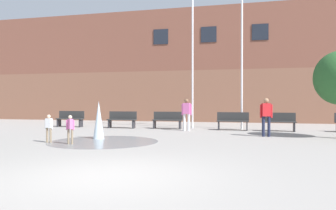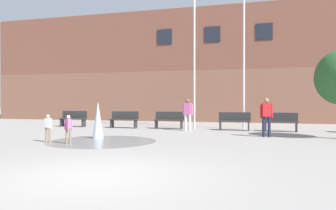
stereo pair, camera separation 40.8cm
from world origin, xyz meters
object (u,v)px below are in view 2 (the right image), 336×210
Objects in this scene: flagpole_right at (244,45)px; child_running at (68,127)px; park_bench_left_of_flagpoles at (124,119)px; flagpole_left at (195,41)px; park_bench_far_left at (73,118)px; park_bench_center at (234,121)px; adult_in_red at (188,112)px; park_bench_under_left_flagpole at (169,120)px; child_with_pink_shirt at (48,126)px; park_bench_under_right_flagpole at (281,122)px; adult_near_bench at (266,114)px.

child_running is at bearing -126.54° from flagpole_right.
park_bench_left_of_flagpoles is 5.74m from flagpole_left.
park_bench_far_left is at bearing -176.81° from flagpole_right.
adult_in_red is (-2.22, -0.91, 0.45)m from park_bench_center.
park_bench_far_left is 1.00× the size of park_bench_under_left_flagpole.
adult_in_red reaches higher than child_with_pink_shirt.
park_bench_left_of_flagpoles is at bearing -4.96° from adult_in_red.
park_bench_left_of_flagpoles is 7.56m from flagpole_right.
child_with_pink_shirt is at bearing -141.46° from park_bench_under_right_flagpole.
park_bench_left_of_flagpoles is 7.97m from adult_near_bench.
child_with_pink_shirt is at bearing 64.13° from adult_in_red.
park_bench_under_right_flagpole is 1.01× the size of adult_near_bench.
park_bench_far_left is 5.75m from park_bench_under_left_flagpole.
flagpole_right is at bearing -142.42° from adult_in_red.
park_bench_left_of_flagpoles is at bearing 179.85° from park_bench_under_right_flagpole.
park_bench_center is 1.62× the size of child_running.
child_with_pink_shirt is (-6.09, -6.68, 0.10)m from park_bench_center.
park_bench_left_of_flagpoles is at bearing -176.59° from park_bench_under_left_flagpole.
park_bench_left_of_flagpoles is 1.00× the size of park_bench_under_right_flagpole.
park_bench_far_left is 8.24m from flagpole_left.
park_bench_left_of_flagpoles is at bearing -170.29° from flagpole_left.
flagpole_right is (0.46, 0.61, 3.91)m from park_bench_center.
adult_in_red is (1.23, -1.02, 0.45)m from park_bench_under_left_flagpole.
park_bench_left_of_flagpoles is at bearing -88.47° from child_with_pink_shirt.
adult_in_red is at bearing -169.23° from park_bench_under_right_flagpole.
child_running is (0.98, -0.24, 0.00)m from child_with_pink_shirt.
child_running is at bearing -82.91° from park_bench_left_of_flagpoles.
park_bench_far_left is at bearing -62.79° from child_with_pink_shirt.
child_with_pink_shirt is at bearing -91.04° from park_bench_left_of_flagpoles.
adult_in_red is (-3.69, 1.93, 0.00)m from adult_near_bench.
child_running reaches higher than park_bench_center.
park_bench_under_left_flagpole is 1.01× the size of adult_near_bench.
flagpole_left is at bearing -115.88° from child_with_pink_shirt.
flagpole_left is (-3.61, 3.45, 3.77)m from adult_near_bench.
child_running is 7.76m from adult_near_bench.
park_bench_under_left_flagpole is 1.00× the size of park_bench_center.
park_bench_left_of_flagpoles and park_bench_under_left_flagpole have the same top height.
flagpole_right is at bearing -129.37° from child_with_pink_shirt.
flagpole_right is at bearing 5.82° from park_bench_left_of_flagpoles.
flagpole_left is 1.08× the size of flagpole_right.
adult_near_bench reaches higher than park_bench_far_left.
flagpole_right reaches higher than park_bench_center.
park_bench_center is at bearing 178.24° from park_bench_under_right_flagpole.
flagpole_right is (9.65, 0.54, 3.91)m from park_bench_far_left.
park_bench_center is at bearing -75.56° from adult_near_bench.
flagpole_left reaches higher than park_bench_left_of_flagpoles.
child_with_pink_shirt and child_running have the same top height.
park_bench_under_left_flagpole is at bearing -172.63° from flagpole_right.
flagpole_right is (6.55, 7.29, 3.81)m from child_with_pink_shirt.
park_bench_under_left_flagpole is 1.00× the size of park_bench_under_right_flagpole.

